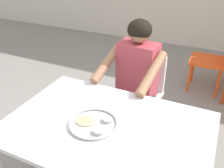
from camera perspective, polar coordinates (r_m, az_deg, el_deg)
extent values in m
cube|color=silver|center=(1.58, -1.18, -9.89)|extent=(1.28, 0.88, 0.03)
cylinder|color=#B2B2B7|center=(2.31, -10.04, -7.55)|extent=(0.04, 0.04, 0.71)
cylinder|color=#B2B2B7|center=(2.01, 19.73, -15.69)|extent=(0.04, 0.04, 0.71)
cylinder|color=#B7BABF|center=(1.58, -4.34, -9.31)|extent=(0.31, 0.31, 0.01)
torus|color=#B7BABF|center=(1.57, -4.36, -9.00)|extent=(0.31, 0.31, 0.01)
cylinder|color=#B2B5BA|center=(1.50, -3.14, -10.97)|extent=(0.06, 0.06, 0.02)
cylinder|color=#C65119|center=(1.50, -3.14, -10.85)|extent=(0.05, 0.05, 0.01)
cylinder|color=#B2B5BA|center=(1.59, -1.03, -8.34)|extent=(0.06, 0.06, 0.02)
cylinder|color=#B77F23|center=(1.58, -1.03, -8.22)|extent=(0.05, 0.05, 0.01)
ellipsoid|color=#E5C689|center=(1.59, -6.09, -8.52)|extent=(0.16, 0.14, 0.01)
ellipsoid|color=#E3BE7F|center=(1.60, -5.83, -8.02)|extent=(0.10, 0.06, 0.01)
cube|color=silver|center=(2.42, 5.95, -3.13)|extent=(0.43, 0.45, 0.04)
cube|color=silver|center=(2.47, 8.13, 2.95)|extent=(0.37, 0.08, 0.38)
cylinder|color=silver|center=(2.38, 7.28, -10.56)|extent=(0.03, 0.03, 0.41)
cylinder|color=silver|center=(2.48, 0.76, -8.26)|extent=(0.03, 0.03, 0.41)
cylinder|color=silver|center=(2.62, 10.33, -6.50)|extent=(0.03, 0.03, 0.41)
cylinder|color=silver|center=(2.72, 4.31, -4.61)|extent=(0.03, 0.03, 0.41)
cylinder|color=#323232|center=(2.17, 4.09, -14.41)|extent=(0.10, 0.10, 0.45)
cylinder|color=#323232|center=(2.14, 6.83, -6.06)|extent=(0.16, 0.41, 0.12)
cylinder|color=#323232|center=(2.28, -2.74, -11.72)|extent=(0.10, 0.10, 0.45)
cylinder|color=#323232|center=(2.26, -0.08, -3.81)|extent=(0.16, 0.41, 0.12)
cube|color=#B23F4C|center=(2.22, 5.93, 3.11)|extent=(0.36, 0.24, 0.52)
cylinder|color=#996B4C|center=(1.96, 9.16, 2.42)|extent=(0.12, 0.46, 0.25)
cylinder|color=#996B4C|center=(2.12, -1.07, 5.06)|extent=(0.12, 0.46, 0.25)
sphere|color=#996B4C|center=(2.09, 6.43, 11.94)|extent=(0.19, 0.19, 0.19)
ellipsoid|color=black|center=(2.08, 6.46, 12.32)|extent=(0.21, 0.20, 0.18)
cube|color=#E44917|center=(3.43, 21.25, 5.07)|extent=(0.44, 0.42, 0.04)
cylinder|color=#E44917|center=(3.38, 17.35, 1.22)|extent=(0.03, 0.03, 0.41)
cylinder|color=#E44917|center=(3.68, 18.18, 3.45)|extent=(0.03, 0.03, 0.41)
cylinder|color=#E44917|center=(3.37, 23.25, 0.00)|extent=(0.03, 0.03, 0.41)
cylinder|color=#E44917|center=(3.67, 23.61, 2.33)|extent=(0.03, 0.03, 0.41)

